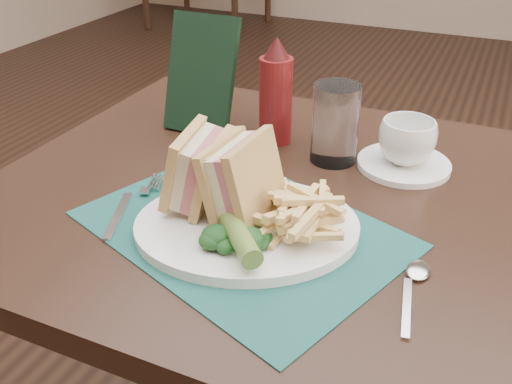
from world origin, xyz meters
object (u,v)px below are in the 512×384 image
at_px(plate, 247,227).
at_px(sandwich_half_b, 229,174).
at_px(placemat, 242,229).
at_px(saucer, 404,164).
at_px(drinking_glass, 335,124).
at_px(table_main, 282,366).
at_px(check_presenter, 201,75).
at_px(sandwich_half_a, 183,166).
at_px(coffee_cup, 407,141).
at_px(ketchup_bottle, 276,91).

height_order(plate, sandwich_half_b, sandwich_half_b).
xyz_separation_m(placemat, plate, (0.01, -0.00, 0.01)).
bearing_deg(saucer, sandwich_half_b, -126.03).
distance_m(saucer, drinking_glass, 0.13).
height_order(table_main, saucer, saucer).
height_order(table_main, check_presenter, check_presenter).
height_order(sandwich_half_a, saucer, sandwich_half_a).
xyz_separation_m(drinking_glass, check_presenter, (-0.26, 0.03, 0.04)).
bearing_deg(table_main, sandwich_half_b, -111.18).
height_order(sandwich_half_a, check_presenter, check_presenter).
bearing_deg(coffee_cup, sandwich_half_a, -134.36).
distance_m(placemat, sandwich_half_a, 0.12).
relative_size(sandwich_half_b, coffee_cup, 1.25).
bearing_deg(sandwich_half_b, table_main, 72.89).
relative_size(sandwich_half_b, drinking_glass, 0.87).
relative_size(placemat, coffee_cup, 4.55).
relative_size(sandwich_half_a, drinking_glass, 0.85).
bearing_deg(table_main, plate, -93.97).
bearing_deg(table_main, coffee_cup, 45.55).
bearing_deg(coffee_cup, check_presenter, 178.95).
xyz_separation_m(table_main, placemat, (-0.02, -0.12, 0.38)).
bearing_deg(sandwich_half_b, drinking_glass, 76.65).
xyz_separation_m(plate, check_presenter, (-0.22, 0.28, 0.09)).
bearing_deg(placemat, drinking_glass, 78.70).
xyz_separation_m(table_main, sandwich_half_b, (-0.04, -0.11, 0.45)).
xyz_separation_m(sandwich_half_b, check_presenter, (-0.19, 0.27, 0.03)).
height_order(saucer, check_presenter, check_presenter).
bearing_deg(table_main, ketchup_bottle, 118.47).
xyz_separation_m(table_main, saucer, (0.15, 0.15, 0.38)).
distance_m(saucer, ketchup_bottle, 0.25).
bearing_deg(sandwich_half_a, table_main, 36.43).
xyz_separation_m(placemat, sandwich_half_a, (-0.09, 0.01, 0.07)).
height_order(ketchup_bottle, check_presenter, check_presenter).
height_order(table_main, coffee_cup, coffee_cup).
relative_size(saucer, ketchup_bottle, 0.81).
relative_size(placemat, check_presenter, 1.96).
height_order(placemat, sandwich_half_b, sandwich_half_b).
bearing_deg(ketchup_bottle, sandwich_half_a, -95.43).
relative_size(sandwich_half_a, check_presenter, 0.52).
bearing_deg(saucer, plate, -119.22).
bearing_deg(drinking_glass, plate, -99.03).
relative_size(placemat, plate, 1.38).
relative_size(table_main, saucer, 6.00).
height_order(sandwich_half_b, ketchup_bottle, ketchup_bottle).
bearing_deg(table_main, saucer, 45.55).
xyz_separation_m(plate, coffee_cup, (0.15, 0.28, 0.04)).
height_order(sandwich_half_a, drinking_glass, drinking_glass).
height_order(plate, ketchup_bottle, ketchup_bottle).
bearing_deg(drinking_glass, sandwich_half_b, -107.42).
distance_m(sandwich_half_b, drinking_glass, 0.25).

